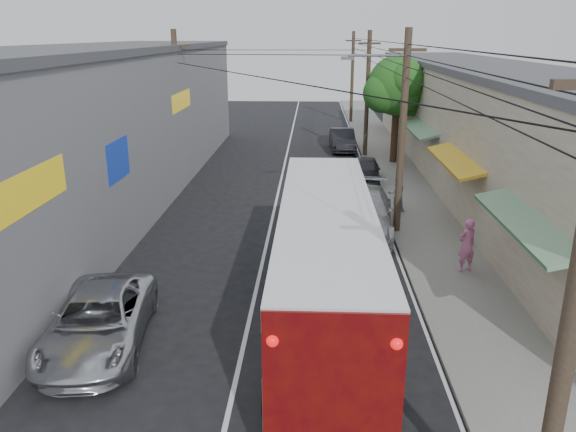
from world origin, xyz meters
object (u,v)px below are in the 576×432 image
(coach_bus, at_px, (326,261))
(parked_car_mid, at_px, (365,170))
(jeepney, at_px, (99,321))
(pedestrian_near, at_px, (467,245))
(parked_car_far, at_px, (342,140))
(parked_suv, at_px, (363,212))
(pedestrian_far, at_px, (397,194))

(coach_bus, height_order, parked_car_mid, coach_bus)
(jeepney, relative_size, pedestrian_near, 2.79)
(pedestrian_near, bearing_deg, parked_car_mid, -103.95)
(coach_bus, xyz_separation_m, parked_car_mid, (2.46, 15.63, -1.10))
(jeepney, xyz_separation_m, parked_car_far, (7.52, 26.10, 0.03))
(jeepney, bearing_deg, parked_suv, 43.51)
(parked_car_far, bearing_deg, pedestrian_near, -84.03)
(coach_bus, distance_m, parked_suv, 7.70)
(parked_car_mid, height_order, parked_car_far, parked_car_far)
(jeepney, relative_size, pedestrian_far, 3.19)
(pedestrian_near, bearing_deg, parked_suv, -77.03)
(jeepney, xyz_separation_m, parked_car_mid, (8.32, 17.28, -0.03))
(parked_suv, height_order, pedestrian_far, pedestrian_far)
(parked_car_mid, distance_m, pedestrian_far, 5.59)
(parked_suv, distance_m, parked_car_far, 16.98)
(parked_car_far, height_order, pedestrian_far, pedestrian_far)
(coach_bus, distance_m, jeepney, 6.18)
(jeepney, height_order, parked_car_mid, jeepney)
(parked_car_far, xyz_separation_m, pedestrian_near, (3.13, -21.03, 0.30))
(coach_bus, xyz_separation_m, pedestrian_near, (4.78, 3.41, -0.74))
(parked_suv, relative_size, parked_car_mid, 1.47)
(parked_car_mid, xyz_separation_m, pedestrian_near, (2.33, -12.21, 0.36))
(coach_bus, distance_m, parked_car_mid, 15.86)
(parked_suv, bearing_deg, parked_car_mid, 89.69)
(parked_suv, xyz_separation_m, pedestrian_far, (1.74, 2.66, 0.07))
(coach_bus, distance_m, pedestrian_near, 5.92)
(parked_suv, height_order, parked_car_far, parked_suv)
(parked_suv, xyz_separation_m, parked_car_far, (0.00, 16.98, -0.11))
(parked_car_far, bearing_deg, coach_bus, -96.37)
(coach_bus, bearing_deg, pedestrian_near, 35.52)
(parked_car_mid, relative_size, pedestrian_near, 2.18)
(coach_bus, height_order, jeepney, coach_bus)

